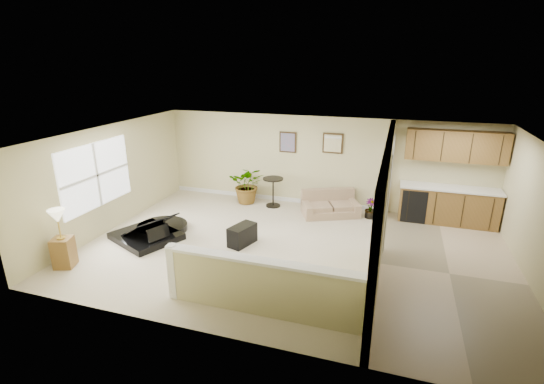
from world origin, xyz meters
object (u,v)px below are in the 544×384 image
(loveseat, at_px, (331,203))
(piano, at_px, (146,215))
(small_plant, at_px, (370,210))
(lamp_stand, at_px, (62,243))
(piano_bench, at_px, (242,235))
(accent_table, at_px, (273,188))
(palm_plant, at_px, (248,185))

(loveseat, bearing_deg, piano, -169.24)
(small_plant, distance_m, lamp_stand, 7.17)
(piano, bearing_deg, piano_bench, 31.40)
(accent_table, bearing_deg, small_plant, -0.94)
(loveseat, xyz_separation_m, small_plant, (1.03, 0.07, -0.09))
(piano_bench, bearing_deg, small_plant, 43.48)
(small_plant, bearing_deg, loveseat, -176.36)
(small_plant, height_order, lamp_stand, lamp_stand)
(small_plant, bearing_deg, lamp_stand, -141.45)
(accent_table, height_order, small_plant, accent_table)
(accent_table, distance_m, lamp_stand, 5.37)
(palm_plant, bearing_deg, piano, -115.96)
(piano_bench, xyz_separation_m, palm_plant, (-0.85, 2.57, 0.31))
(lamp_stand, bearing_deg, piano_bench, 33.67)
(palm_plant, relative_size, lamp_stand, 0.94)
(piano_bench, bearing_deg, accent_table, 91.71)
(piano, height_order, palm_plant, piano)
(piano_bench, bearing_deg, lamp_stand, -146.33)
(piano, xyz_separation_m, lamp_stand, (-0.76, -1.70, -0.04))
(palm_plant, bearing_deg, small_plant, -1.69)
(piano_bench, bearing_deg, loveseat, 56.87)
(piano, distance_m, piano_bench, 2.29)
(small_plant, bearing_deg, piano, -150.31)
(palm_plant, bearing_deg, lamp_stand, -115.24)
(small_plant, xyz_separation_m, lamp_stand, (-5.60, -4.46, 0.29))
(loveseat, bearing_deg, piano_bench, -147.65)
(loveseat, bearing_deg, accent_table, 151.65)
(palm_plant, distance_m, small_plant, 3.46)
(palm_plant, xyz_separation_m, small_plant, (3.45, -0.10, -0.32))
(piano_bench, height_order, loveseat, loveseat)
(loveseat, bearing_deg, lamp_stand, -160.60)
(piano_bench, distance_m, small_plant, 3.58)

